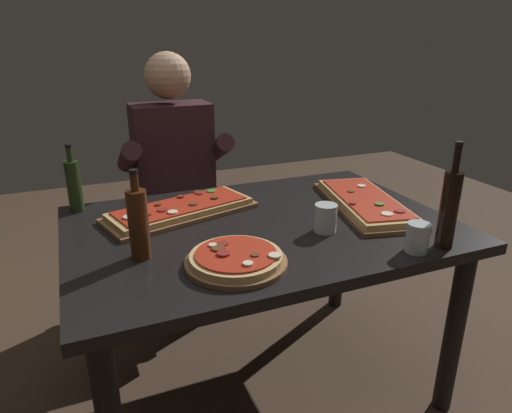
# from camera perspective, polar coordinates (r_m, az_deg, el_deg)

# --- Properties ---
(ground_plane) EXTENTS (6.40, 6.40, 0.00)m
(ground_plane) POSITION_cam_1_polar(r_m,az_deg,el_deg) (2.09, 0.56, -21.18)
(ground_plane) COLOR #4C3828
(dining_table) EXTENTS (1.40, 0.96, 0.74)m
(dining_table) POSITION_cam_1_polar(r_m,az_deg,el_deg) (1.73, 0.64, -5.05)
(dining_table) COLOR black
(dining_table) RESTS_ON ground_plane
(pizza_rectangular_front) EXTENTS (0.63, 0.38, 0.05)m
(pizza_rectangular_front) POSITION_cam_1_polar(r_m,az_deg,el_deg) (1.79, -9.39, -0.40)
(pizza_rectangular_front) COLOR brown
(pizza_rectangular_front) RESTS_ON dining_table
(pizza_rectangular_left) EXTENTS (0.37, 0.63, 0.05)m
(pizza_rectangular_left) POSITION_cam_1_polar(r_m,az_deg,el_deg) (1.90, 13.62, 0.51)
(pizza_rectangular_left) COLOR brown
(pizza_rectangular_left) RESTS_ON dining_table
(pizza_round_far) EXTENTS (0.31, 0.31, 0.05)m
(pizza_round_far) POSITION_cam_1_polar(r_m,az_deg,el_deg) (1.39, -2.52, -6.63)
(pizza_round_far) COLOR brown
(pizza_round_far) RESTS_ON dining_table
(wine_bottle_dark) EXTENTS (0.06, 0.06, 0.27)m
(wine_bottle_dark) POSITION_cam_1_polar(r_m,az_deg,el_deg) (1.92, -21.91, 2.54)
(wine_bottle_dark) COLOR #233819
(wine_bottle_dark) RESTS_ON dining_table
(oil_bottle_amber) EXTENTS (0.06, 0.06, 0.35)m
(oil_bottle_amber) POSITION_cam_1_polar(r_m,az_deg,el_deg) (1.58, 23.10, -0.16)
(oil_bottle_amber) COLOR black
(oil_bottle_amber) RESTS_ON dining_table
(vinegar_bottle_green) EXTENTS (0.06, 0.06, 0.29)m
(vinegar_bottle_green) POSITION_cam_1_polar(r_m,az_deg,el_deg) (1.44, -14.56, -2.02)
(vinegar_bottle_green) COLOR #47230F
(vinegar_bottle_green) RESTS_ON dining_table
(tumbler_near_camera) EXTENTS (0.08, 0.08, 0.10)m
(tumbler_near_camera) POSITION_cam_1_polar(r_m,az_deg,el_deg) (1.62, 8.73, -1.45)
(tumbler_near_camera) COLOR silver
(tumbler_near_camera) RESTS_ON dining_table
(tumbler_far_side) EXTENTS (0.07, 0.07, 0.10)m
(tumbler_far_side) POSITION_cam_1_polar(r_m,az_deg,el_deg) (1.55, 19.61, -3.91)
(tumbler_far_side) COLOR silver
(tumbler_far_side) RESTS_ON dining_table
(diner_chair) EXTENTS (0.44, 0.44, 0.87)m
(diner_chair) POSITION_cam_1_polar(r_m,az_deg,el_deg) (2.51, -10.29, -0.97)
(diner_chair) COLOR #3D2B1E
(diner_chair) RESTS_ON ground_plane
(seated_diner) EXTENTS (0.53, 0.41, 1.33)m
(seated_diner) POSITION_cam_1_polar(r_m,az_deg,el_deg) (2.31, -10.02, 3.93)
(seated_diner) COLOR #23232D
(seated_diner) RESTS_ON ground_plane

